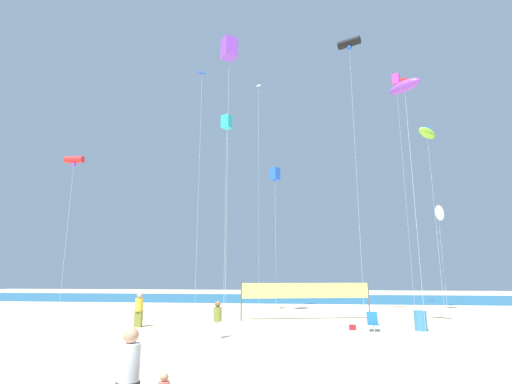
# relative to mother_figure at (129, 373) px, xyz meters

# --- Properties ---
(ground_plane) EXTENTS (120.00, 120.00, 0.00)m
(ground_plane) POSITION_rel_mother_figure_xyz_m (0.99, 9.71, -0.90)
(ground_plane) COLOR beige
(ocean_band) EXTENTS (120.00, 20.00, 0.01)m
(ocean_band) POSITION_rel_mother_figure_xyz_m (0.99, 41.68, -0.90)
(ocean_band) COLOR #1E6B99
(ocean_band) RESTS_ON ground
(mother_figure) EXTENTS (0.39, 0.39, 1.68)m
(mother_figure) POSITION_rel_mother_figure_xyz_m (0.00, 0.00, 0.00)
(mother_figure) COLOR #2D2D33
(mother_figure) RESTS_ON ground
(beachgoer_olive_shirt) EXTENTS (0.35, 0.35, 1.55)m
(beachgoer_olive_shirt) POSITION_rel_mother_figure_xyz_m (-0.67, 10.00, -0.07)
(beachgoer_olive_shirt) COLOR white
(beachgoer_olive_shirt) RESTS_ON ground
(beachgoer_mustard_shirt) EXTENTS (0.40, 0.40, 1.75)m
(beachgoer_mustard_shirt) POSITION_rel_mother_figure_xyz_m (-5.62, 13.22, 0.03)
(beachgoer_mustard_shirt) COLOR olive
(beachgoer_mustard_shirt) RESTS_ON ground
(folding_beach_chair) EXTENTS (0.52, 0.65, 0.89)m
(folding_beach_chair) POSITION_rel_mother_figure_xyz_m (6.29, 13.26, -0.43)
(folding_beach_chair) COLOR #1959B2
(folding_beach_chair) RESTS_ON ground
(trash_barrel) EXTENTS (0.59, 0.59, 0.94)m
(trash_barrel) POSITION_rel_mother_figure_xyz_m (8.61, 13.64, -0.43)
(trash_barrel) COLOR teal
(trash_barrel) RESTS_ON ground
(volleyball_net) EXTENTS (7.82, 2.04, 2.40)m
(volleyball_net) POSITION_rel_mother_figure_xyz_m (3.08, 17.82, 0.74)
(volleyball_net) COLOR #4C4C51
(volleyball_net) RESTS_ON ground
(beach_handbag) EXTENTS (0.32, 0.16, 0.26)m
(beach_handbag) POSITION_rel_mother_figure_xyz_m (5.34, 13.48, -0.77)
(beach_handbag) COLOR maroon
(beach_handbag) RESTS_ON ground
(kite_white_delta) EXTENTS (1.17, 1.07, 8.50)m
(kite_white_delta) POSITION_rel_mother_figure_xyz_m (14.35, 27.36, 6.93)
(kite_white_delta) COLOR silver
(kite_white_delta) RESTS_ON ground
(kite_lime_inflatable) EXTENTS (1.90, 1.90, 13.38)m
(kite_lime_inflatable) POSITION_rel_mother_figure_xyz_m (12.18, 21.29, 11.94)
(kite_lime_inflatable) COLOR silver
(kite_lime_inflatable) RESTS_ON ground
(kite_magenta_box) EXTENTS (0.77, 0.77, 20.41)m
(kite_magenta_box) POSITION_rel_mother_figure_xyz_m (11.60, 26.52, 18.96)
(kite_magenta_box) COLOR silver
(kite_magenta_box) RESTS_ON ground
(kite_blue_box) EXTENTS (0.92, 0.92, 11.72)m
(kite_blue_box) POSITION_rel_mother_figure_xyz_m (0.65, 25.29, 10.27)
(kite_blue_box) COLOR silver
(kite_blue_box) RESTS_ON ground
(kite_red_tube) EXTENTS (1.25, 0.52, 10.61)m
(kite_red_tube) POSITION_rel_mother_figure_xyz_m (-12.37, 16.61, 9.42)
(kite_red_tube) COLOR silver
(kite_red_tube) RESTS_ON ground
(kite_blue_diamond) EXTENTS (0.77, 0.77, 17.75)m
(kite_blue_diamond) POSITION_rel_mother_figure_xyz_m (-4.24, 18.92, 16.17)
(kite_blue_diamond) COLOR silver
(kite_blue_diamond) RESTS_ON ground
(kite_violet_box) EXTENTS (1.23, 1.23, 18.29)m
(kite_violet_box) POSITION_rel_mother_figure_xyz_m (-1.61, 16.10, 16.67)
(kite_violet_box) COLOR silver
(kite_violet_box) RESTS_ON ground
(kite_cyan_box) EXTENTS (0.78, 0.78, 13.86)m
(kite_cyan_box) POSITION_rel_mother_figure_xyz_m (-2.24, 18.62, 12.45)
(kite_cyan_box) COLOR silver
(kite_cyan_box) RESTS_ON ground
(kite_violet_inflatable) EXTENTS (1.68, 1.63, 12.87)m
(kite_violet_inflatable) POSITION_rel_mother_figure_xyz_m (8.56, 12.70, 11.48)
(kite_violet_inflatable) COLOR silver
(kite_violet_inflatable) RESTS_ON ground
(kite_black_tube) EXTENTS (1.65, 1.15, 19.00)m
(kite_black_tube) POSITION_rel_mother_figure_xyz_m (6.57, 18.25, 17.75)
(kite_black_tube) COLOR silver
(kite_black_tube) RESTS_ON ground
(kite_white_diamond) EXTENTS (0.74, 0.74, 21.56)m
(kite_white_diamond) POSITION_rel_mother_figure_xyz_m (-1.20, 28.76, 19.64)
(kite_white_diamond) COLOR silver
(kite_white_diamond) RESTS_ON ground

